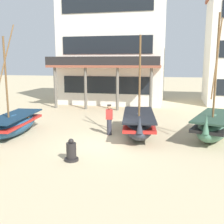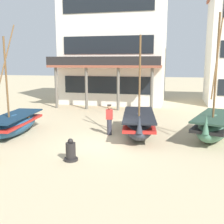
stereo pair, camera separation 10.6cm
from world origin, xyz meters
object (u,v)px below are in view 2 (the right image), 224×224
fisherman_by_hull (109,120)px  harbor_building_main (116,47)px  fishing_boat_near_left (139,123)px  fishing_boat_centre_large (214,126)px  capstan_winch (71,152)px  fishing_boat_far_right (14,124)px

fisherman_by_hull → harbor_building_main: bearing=100.9°
fishing_boat_near_left → fishing_boat_centre_large: fishing_boat_centre_large is taller
capstan_winch → harbor_building_main: size_ratio=0.09×
fisherman_by_hull → fishing_boat_far_right: bearing=-168.3°
capstan_winch → harbor_building_main: (-1.89, 17.13, 5.00)m
fishing_boat_centre_large → capstan_winch: bearing=-142.5°
fisherman_by_hull → harbor_building_main: harbor_building_main is taller
capstan_winch → fishing_boat_far_right: bearing=145.4°
fishing_boat_near_left → fishing_boat_far_right: (-6.72, -1.36, -0.06)m
capstan_winch → harbor_building_main: bearing=96.3°
fishing_boat_near_left → capstan_winch: size_ratio=5.81×
fishing_boat_near_left → fishing_boat_centre_large: bearing=2.5°
fishing_boat_near_left → fisherman_by_hull: fishing_boat_near_left is taller
fishing_boat_centre_large → capstan_winch: 7.68m
harbor_building_main → fisherman_by_hull: bearing=-79.1°
fishing_boat_centre_large → fishing_boat_far_right: size_ratio=1.05×
fishing_boat_far_right → harbor_building_main: 15.01m
fishing_boat_centre_large → fisherman_by_hull: fishing_boat_centre_large is taller
fishing_boat_centre_large → fishing_boat_far_right: (-10.64, -1.53, -0.10)m
fishing_boat_far_right → fisherman_by_hull: size_ratio=3.53×
fishing_boat_near_left → fishing_boat_far_right: 6.86m
fishing_boat_far_right → fisherman_by_hull: bearing=11.7°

